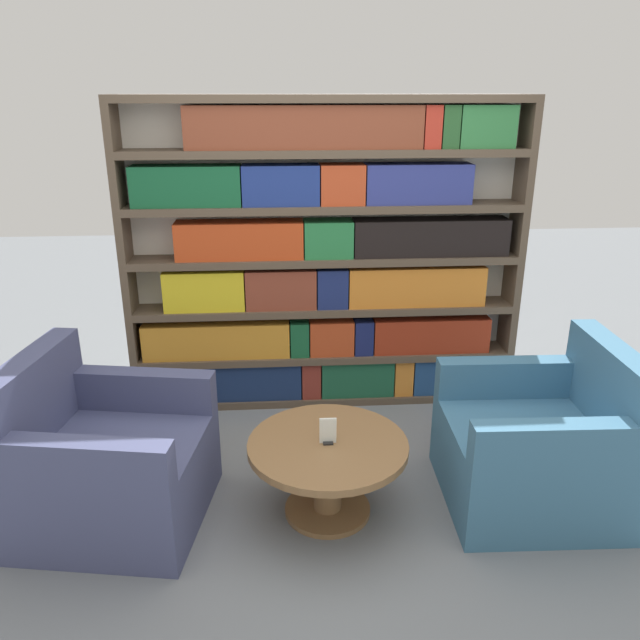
% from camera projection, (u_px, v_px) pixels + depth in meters
% --- Properties ---
extents(ground_plane, '(14.00, 14.00, 0.00)m').
position_uv_depth(ground_plane, '(344.00, 518.00, 3.31)').
color(ground_plane, slate).
extents(bookshelf, '(2.68, 0.30, 2.11)m').
position_uv_depth(bookshelf, '(326.00, 262.00, 4.25)').
color(bookshelf, silver).
rests_on(bookshelf, ground_plane).
extents(armchair_left, '(1.03, 0.98, 0.90)m').
position_uv_depth(armchair_left, '(106.00, 465.00, 3.22)').
color(armchair_left, '#42476B').
rests_on(armchair_left, ground_plane).
extents(armchair_right, '(0.93, 0.87, 0.90)m').
position_uv_depth(armchair_right, '(539.00, 449.00, 3.36)').
color(armchair_right, '#386684').
rests_on(armchair_right, ground_plane).
extents(coffee_table, '(0.83, 0.83, 0.43)m').
position_uv_depth(coffee_table, '(328.00, 463.00, 3.25)').
color(coffee_table, brown).
rests_on(coffee_table, ground_plane).
extents(table_sign, '(0.09, 0.06, 0.14)m').
position_uv_depth(table_sign, '(328.00, 432.00, 3.19)').
color(table_sign, black).
rests_on(table_sign, coffee_table).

